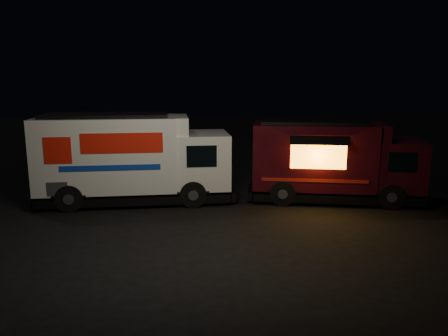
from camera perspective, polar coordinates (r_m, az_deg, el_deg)
ground at (r=14.60m, az=-0.93°, el=-5.96°), size 80.00×80.00×0.00m
white_truck at (r=16.05m, az=-11.51°, el=1.30°), size 7.15×2.67×3.20m
red_truck at (r=16.46m, az=14.35°, el=0.94°), size 6.69×3.97×2.93m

